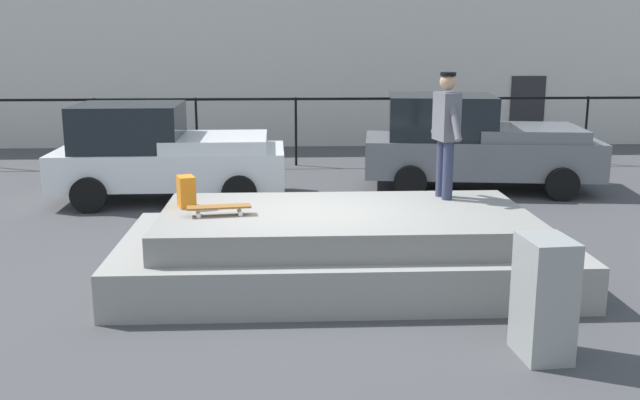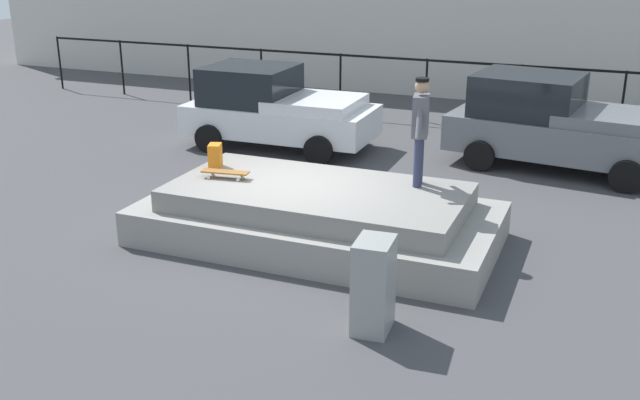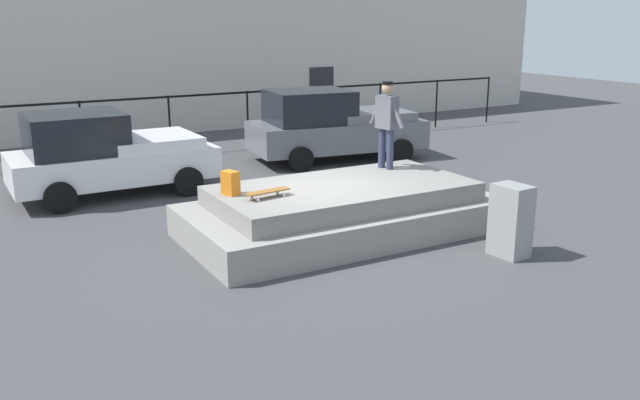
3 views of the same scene
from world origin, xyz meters
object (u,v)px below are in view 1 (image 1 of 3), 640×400
(skateboarder, at_px, (446,127))
(utility_box, at_px, (544,298))
(skateboard, at_px, (219,207))
(backpack, at_px, (186,192))
(car_grey_pickup_mid, at_px, (472,143))
(car_white_pickup_near, at_px, (163,153))

(skateboarder, xyz_separation_m, utility_box, (0.31, -3.12, -1.28))
(skateboard, bearing_deg, utility_box, -34.31)
(skateboarder, distance_m, utility_box, 3.39)
(backpack, distance_m, utility_box, 4.68)
(skateboard, bearing_deg, car_grey_pickup_mid, 51.16)
(car_white_pickup_near, xyz_separation_m, utility_box, (4.82, -7.28, -0.31))
(backpack, xyz_separation_m, car_grey_pickup_mid, (5.12, 5.30, -0.15))
(skateboarder, distance_m, car_grey_pickup_mid, 5.27)
(car_white_pickup_near, distance_m, utility_box, 8.74)
(utility_box, bearing_deg, backpack, 139.62)
(car_grey_pickup_mid, relative_size, utility_box, 4.08)
(backpack, bearing_deg, car_grey_pickup_mid, -62.86)
(skateboard, relative_size, utility_box, 0.67)
(skateboarder, xyz_separation_m, skateboard, (-2.99, -0.87, -0.88))
(backpack, bearing_deg, utility_box, -144.90)
(skateboarder, relative_size, utility_box, 1.42)
(skateboard, relative_size, car_white_pickup_near, 0.19)
(car_grey_pickup_mid, bearing_deg, car_white_pickup_near, -173.02)
(backpack, relative_size, utility_box, 0.34)
(car_grey_pickup_mid, height_order, utility_box, car_grey_pickup_mid)
(car_white_pickup_near, bearing_deg, car_grey_pickup_mid, 6.98)
(skateboarder, height_order, car_white_pickup_near, skateboarder)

